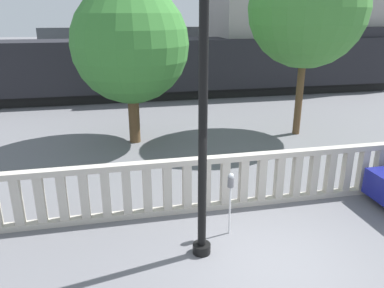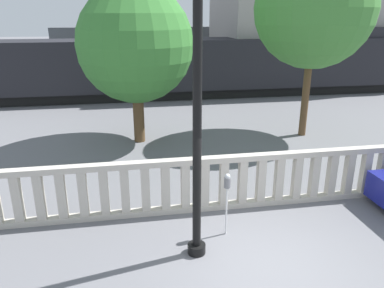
{
  "view_description": "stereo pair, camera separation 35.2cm",
  "coord_description": "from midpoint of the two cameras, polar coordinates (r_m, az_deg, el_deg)",
  "views": [
    {
      "loc": [
        -2.82,
        -5.65,
        4.67
      ],
      "look_at": [
        -0.86,
        3.43,
        1.41
      ],
      "focal_mm": 35.0,
      "sensor_mm": 36.0,
      "label": 1
    },
    {
      "loc": [
        -2.47,
        -5.71,
        4.67
      ],
      "look_at": [
        -0.86,
        3.43,
        1.41
      ],
      "focal_mm": 35.0,
      "sensor_mm": 36.0,
      "label": 2
    }
  ],
  "objects": [
    {
      "name": "balustrade",
      "position": [
        9.41,
        7.35,
        -5.77
      ],
      "size": [
        13.53,
        0.24,
        1.4
      ],
      "color": "#BCB5A8",
      "rests_on": "ground"
    },
    {
      "name": "tree_right",
      "position": [
        13.83,
        -7.9,
        14.78
      ],
      "size": [
        4.16,
        4.16,
        5.7
      ],
      "color": "brown",
      "rests_on": "ground"
    },
    {
      "name": "train_far",
      "position": [
        32.28,
        5.52,
        14.36
      ],
      "size": [
        27.01,
        2.9,
        4.27
      ],
      "color": "black",
      "rests_on": "ground"
    },
    {
      "name": "ground_plane",
      "position": [
        7.81,
        12.58,
        -17.89
      ],
      "size": [
        160.0,
        160.0,
        0.0
      ],
      "primitive_type": "plane",
      "color": "slate"
    },
    {
      "name": "tree_left",
      "position": [
        15.17,
        18.83,
        19.0
      ],
      "size": [
        4.39,
        4.39,
        7.04
      ],
      "color": "brown",
      "rests_on": "ground"
    },
    {
      "name": "parking_meter",
      "position": [
        8.1,
        6.63,
        -6.66
      ],
      "size": [
        0.14,
        0.14,
        1.46
      ],
      "color": "silver",
      "rests_on": "ground"
    },
    {
      "name": "lamppost",
      "position": [
        6.57,
        2.42,
        13.27
      ],
      "size": [
        0.42,
        0.42,
        7.02
      ],
      "color": "black",
      "rests_on": "ground"
    },
    {
      "name": "train_near",
      "position": [
        22.29,
        0.92,
        11.75
      ],
      "size": [
        26.5,
        2.98,
        3.88
      ],
      "color": "black",
      "rests_on": "ground"
    }
  ]
}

